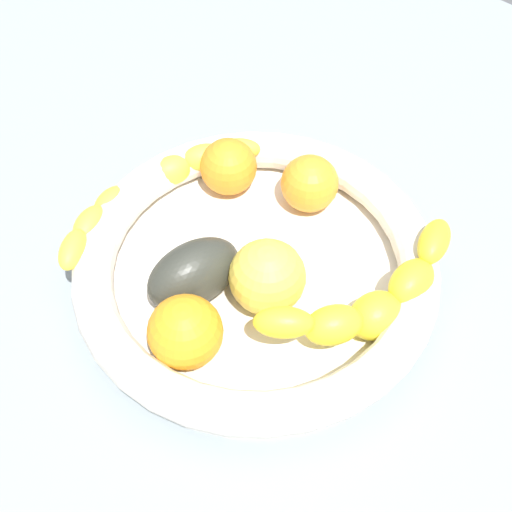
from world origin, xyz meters
TOP-DOWN VIEW (x-y plane):
  - kitchen_counter at (0.00, 0.00)cm, footprint 120.00×120.00cm
  - fruit_bowl at (0.00, 0.00)cm, footprint 34.21×34.21cm
  - banana_draped_left at (-0.76, 13.95)cm, footprint 24.84×9.30cm
  - banana_draped_right at (2.89, -10.93)cm, footprint 21.34×10.29cm
  - orange_front at (6.76, 9.84)cm, footprint 5.90×5.90cm
  - orange_mid_left at (-10.19, -1.07)cm, footprint 6.52×6.52cm
  - orange_mid_right at (10.49, 2.14)cm, footprint 5.86×5.86cm
  - apple_yellow at (-1.36, -2.57)cm, footprint 6.98×6.98cm
  - avocado_dark at (-5.13, 3.02)cm, footprint 10.23×7.46cm

SIDE VIEW (x-z plane):
  - kitchen_counter at x=0.00cm, z-range 0.00..3.00cm
  - fruit_bowl at x=0.00cm, z-range 3.10..8.80cm
  - banana_draped_left at x=-0.76cm, z-range 5.15..9.84cm
  - avocado_dark at x=-5.13cm, z-range 4.47..10.80cm
  - orange_mid_right at x=10.49cm, z-range 4.89..10.75cm
  - orange_front at x=6.76cm, z-range 4.89..10.79cm
  - banana_draped_right at x=2.89cm, z-range 5.20..11.10cm
  - orange_mid_left at x=-10.19cm, z-range 4.89..11.42cm
  - apple_yellow at x=-1.36cm, z-range 4.89..11.88cm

